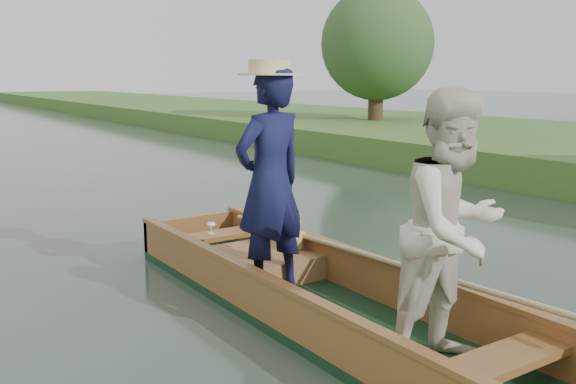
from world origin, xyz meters
TOP-DOWN VIEW (x-y plane):
  - ground at (0.00, 0.00)m, footprint 120.00×120.00m
  - trees_far at (-0.27, 6.49)m, footprint 22.07×10.94m
  - punt at (0.01, -0.18)m, footprint 1.12×5.00m

SIDE VIEW (x-z plane):
  - ground at x=0.00m, z-range 0.00..0.00m
  - punt at x=0.01m, z-range -0.32..1.69m
  - trees_far at x=-0.27m, z-range 0.31..4.74m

